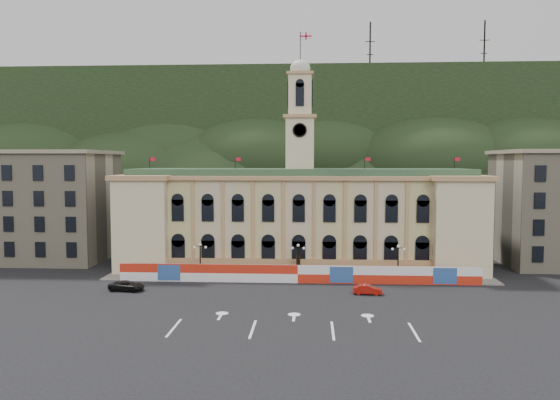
# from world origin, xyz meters

# --- Properties ---
(ground) EXTENTS (260.00, 260.00, 0.00)m
(ground) POSITION_xyz_m (0.00, 0.00, 0.00)
(ground) COLOR black
(ground) RESTS_ON ground
(lane_markings) EXTENTS (26.00, 10.00, 0.02)m
(lane_markings) POSITION_xyz_m (0.00, -5.00, 0.00)
(lane_markings) COLOR white
(lane_markings) RESTS_ON ground
(hill_ridge) EXTENTS (230.00, 80.00, 64.00)m
(hill_ridge) POSITION_xyz_m (0.03, 121.99, 19.48)
(hill_ridge) COLOR black
(hill_ridge) RESTS_ON ground
(city_hall) EXTENTS (56.20, 17.60, 37.10)m
(city_hall) POSITION_xyz_m (0.00, 27.63, 7.85)
(city_hall) COLOR #CBB792
(city_hall) RESTS_ON ground
(side_building_left) EXTENTS (21.00, 17.00, 18.60)m
(side_building_left) POSITION_xyz_m (-43.00, 30.93, 9.33)
(side_building_left) COLOR tan
(side_building_left) RESTS_ON ground
(hoarding_fence) EXTENTS (50.00, 0.44, 2.50)m
(hoarding_fence) POSITION_xyz_m (0.06, 15.07, 1.25)
(hoarding_fence) COLOR red
(hoarding_fence) RESTS_ON ground
(pavement) EXTENTS (56.00, 5.50, 0.16)m
(pavement) POSITION_xyz_m (0.00, 17.75, 0.08)
(pavement) COLOR slate
(pavement) RESTS_ON ground
(statue) EXTENTS (1.40, 1.40, 3.72)m
(statue) POSITION_xyz_m (0.00, 18.00, 1.19)
(statue) COLOR #595651
(statue) RESTS_ON ground
(lamp_left) EXTENTS (1.96, 0.44, 5.15)m
(lamp_left) POSITION_xyz_m (-14.00, 17.00, 3.07)
(lamp_left) COLOR black
(lamp_left) RESTS_ON ground
(lamp_center) EXTENTS (1.96, 0.44, 5.15)m
(lamp_center) POSITION_xyz_m (0.00, 17.00, 3.07)
(lamp_center) COLOR black
(lamp_center) RESTS_ON ground
(lamp_right) EXTENTS (1.96, 0.44, 5.15)m
(lamp_right) POSITION_xyz_m (14.00, 17.00, 3.07)
(lamp_right) COLOR black
(lamp_right) RESTS_ON ground
(red_sedan) EXTENTS (1.84, 3.90, 1.22)m
(red_sedan) POSITION_xyz_m (8.97, 9.11, 0.61)
(red_sedan) COLOR #A0130B
(red_sedan) RESTS_ON ground
(black_suv) EXTENTS (3.15, 5.07, 1.28)m
(black_suv) POSITION_xyz_m (-22.09, 9.28, 0.64)
(black_suv) COLOR black
(black_suv) RESTS_ON ground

